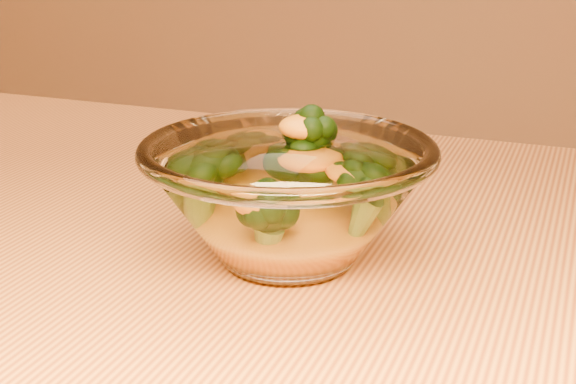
# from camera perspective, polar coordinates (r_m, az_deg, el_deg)

# --- Properties ---
(glass_bowl) EXTENTS (0.19, 0.19, 0.08)m
(glass_bowl) POSITION_cam_1_polar(r_m,az_deg,el_deg) (0.52, -0.00, -0.43)
(glass_bowl) COLOR white
(glass_bowl) RESTS_ON table
(cheese_sauce) EXTENTS (0.11, 0.11, 0.03)m
(cheese_sauce) POSITION_cam_1_polar(r_m,az_deg,el_deg) (0.52, 0.00, -2.28)
(cheese_sauce) COLOR orange
(cheese_sauce) RESTS_ON glass_bowl
(broccoli_heap) EXTENTS (0.13, 0.12, 0.08)m
(broccoli_heap) POSITION_cam_1_polar(r_m,az_deg,el_deg) (0.52, 0.07, 1.09)
(broccoli_heap) COLOR black
(broccoli_heap) RESTS_ON cheese_sauce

